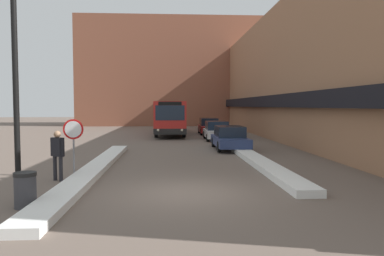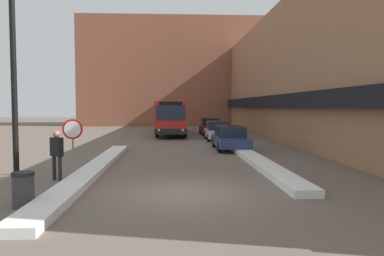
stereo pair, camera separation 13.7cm
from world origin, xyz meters
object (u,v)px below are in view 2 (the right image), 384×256
object	(u,v)px
street_lamp	(23,49)
trash_bin	(23,190)
stop_sign	(73,135)
parked_car_middle	(218,131)
pedestrian	(57,151)
city_bus	(171,117)
parked_car_back	(210,126)
parked_car_front	(230,138)

from	to	relation	value
street_lamp	trash_bin	bearing A→B (deg)	-74.19
stop_sign	parked_car_middle	bearing A→B (deg)	64.13
street_lamp	pedestrian	world-z (taller)	street_lamp
city_bus	street_lamp	bearing A→B (deg)	-99.30
parked_car_middle	city_bus	bearing A→B (deg)	120.49
parked_car_back	street_lamp	xyz separation A→B (m)	(-7.77, -24.60, 3.54)
stop_sign	parked_car_front	bearing A→B (deg)	49.72
city_bus	pedestrian	size ratio (longest dim) A/B	6.96
stop_sign	trash_bin	bearing A→B (deg)	-92.75
city_bus	parked_car_front	xyz separation A→B (m)	(3.69, -12.75, -0.95)
city_bus	trash_bin	xyz separation A→B (m)	(-3.85, -25.66, -1.20)
parked_car_front	parked_car_middle	size ratio (longest dim) A/B	1.09
city_bus	pedestrian	bearing A→B (deg)	-100.40
parked_car_middle	street_lamp	bearing A→B (deg)	-112.66
parked_car_middle	stop_sign	bearing A→B (deg)	-115.87
stop_sign	street_lamp	bearing A→B (deg)	-96.98
pedestrian	parked_car_front	bearing A→B (deg)	85.29
parked_car_back	trash_bin	world-z (taller)	parked_car_back
city_bus	parked_car_middle	world-z (taller)	city_bus
city_bus	street_lamp	distance (m)	25.35
parked_car_back	street_lamp	world-z (taller)	street_lamp
parked_car_back	parked_car_middle	bearing A→B (deg)	-90.00
trash_bin	parked_car_front	bearing A→B (deg)	59.67
pedestrian	trash_bin	world-z (taller)	pedestrian
street_lamp	trash_bin	world-z (taller)	street_lamp
parked_car_middle	stop_sign	distance (m)	16.86
city_bus	parked_car_middle	xyz separation A→B (m)	(3.69, -6.27, -0.94)
city_bus	pedestrian	distance (m)	22.45
parked_car_front	parked_car_back	bearing A→B (deg)	90.00
parked_car_front	street_lamp	world-z (taller)	street_lamp
city_bus	trash_bin	bearing A→B (deg)	-98.54
trash_bin	street_lamp	bearing A→B (deg)	105.81
parked_car_middle	trash_bin	xyz separation A→B (m)	(-7.55, -19.38, -0.26)
city_bus	pedestrian	xyz separation A→B (m)	(-4.05, -22.08, -0.59)
pedestrian	trash_bin	bearing A→B (deg)	-51.82
pedestrian	trash_bin	xyz separation A→B (m)	(0.20, -3.58, -0.61)
city_bus	parked_car_front	bearing A→B (deg)	-73.85
stop_sign	trash_bin	xyz separation A→B (m)	(-0.20, -4.24, -1.12)
pedestrian	parked_car_middle	bearing A→B (deg)	98.91
city_bus	parked_car_front	size ratio (longest dim) A/B	2.70
parked_car_middle	parked_car_back	xyz separation A→B (m)	(-0.00, 5.99, 0.02)
parked_car_front	parked_car_middle	distance (m)	6.48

